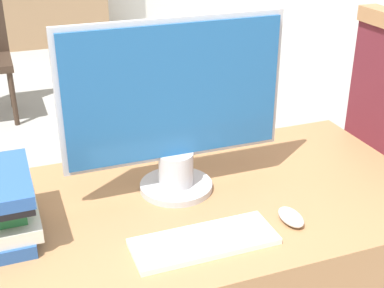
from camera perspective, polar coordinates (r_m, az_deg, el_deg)
monitor at (r=1.49m, az=-1.85°, el=3.93°), size 0.64×0.22×0.51m
keyboard at (r=1.37m, az=1.31°, el=-10.35°), size 0.37×0.14×0.02m
mouse at (r=1.47m, az=10.51°, el=-7.67°), size 0.05×0.10×0.03m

